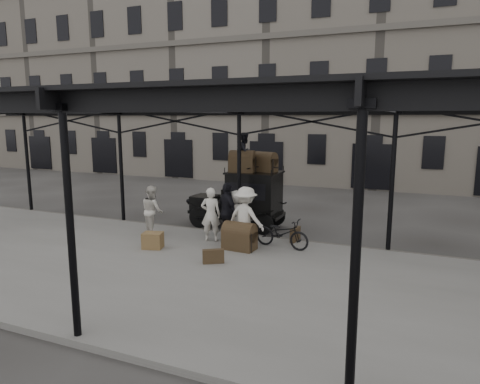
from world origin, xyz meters
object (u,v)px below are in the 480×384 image
at_px(steamer_trunk_platform, 239,238).
at_px(porter_official, 227,212).
at_px(taxi, 247,197).
at_px(steamer_trunk_roof_near, 242,163).
at_px(porter_left, 211,214).
at_px(bicycle, 282,233).

bearing_deg(steamer_trunk_platform, porter_official, 139.98).
bearing_deg(taxi, steamer_trunk_roof_near, -108.07).
bearing_deg(taxi, porter_official, -83.45).
relative_size(porter_left, bicycle, 1.00).
xyz_separation_m(taxi, porter_official, (0.27, -2.36, -0.08)).
bearing_deg(bicycle, steamer_trunk_platform, 127.24).
relative_size(porter_left, steamer_trunk_platform, 1.83).
xyz_separation_m(steamer_trunk_roof_near, steamer_trunk_platform, (1.08, -2.83, -2.01)).
height_order(steamer_trunk_roof_near, steamer_trunk_platform, steamer_trunk_roof_near).
bearing_deg(steamer_trunk_roof_near, bicycle, -51.62).
relative_size(taxi, porter_left, 2.04).
xyz_separation_m(taxi, steamer_trunk_platform, (1.00, -3.08, -0.69)).
distance_m(taxi, steamer_trunk_platform, 3.31).
relative_size(taxi, steamer_trunk_platform, 3.72).
bearing_deg(porter_official, steamer_trunk_roof_near, -42.54).
relative_size(porter_official, steamer_trunk_roof_near, 2.13).
bearing_deg(porter_left, taxi, -112.14).
bearing_deg(porter_left, bicycle, 167.04).
bearing_deg(bicycle, porter_left, 102.13).
xyz_separation_m(porter_official, steamer_trunk_platform, (0.73, -0.72, -0.62)).
distance_m(taxi, porter_left, 2.62).
bearing_deg(steamer_trunk_platform, porter_left, 163.17).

